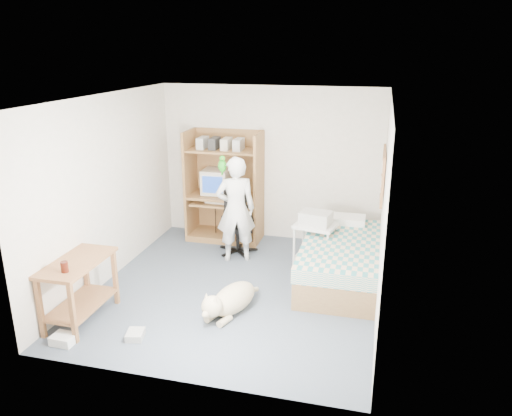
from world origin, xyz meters
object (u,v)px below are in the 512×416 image
at_px(printer_cart, 315,239).
at_px(dog, 230,300).
at_px(computer_hutch, 225,191).
at_px(bed, 341,260).
at_px(side_desk, 79,281).
at_px(person, 236,209).
at_px(office_chair, 237,231).

bearing_deg(printer_cart, dog, -105.52).
relative_size(computer_hutch, dog, 1.70).
xyz_separation_m(bed, side_desk, (-2.85, -1.82, 0.21)).
height_order(person, printer_cart, person).
bearing_deg(person, computer_hutch, -84.18).
relative_size(bed, side_desk, 2.02).
distance_m(side_desk, dog, 1.77).
bearing_deg(bed, office_chair, 159.85).
xyz_separation_m(dog, printer_cart, (0.80, 1.55, 0.27)).
height_order(computer_hutch, side_desk, computer_hutch).
bearing_deg(office_chair, person, -98.37).
distance_m(computer_hutch, side_desk, 3.08).
height_order(bed, person, person).
bearing_deg(person, bed, 147.63).
height_order(office_chair, printer_cart, office_chair).
relative_size(computer_hutch, side_desk, 1.80).
bearing_deg(bed, computer_hutch, 150.71).
distance_m(computer_hutch, person, 0.92).
bearing_deg(printer_cart, side_desk, -127.45).
bearing_deg(printer_cart, bed, -25.45).
distance_m(side_desk, printer_cart, 3.24).
distance_m(dog, printer_cart, 1.77).
height_order(person, dog, person).
bearing_deg(computer_hutch, office_chair, -55.88).
height_order(bed, dog, bed).
bearing_deg(office_chair, side_desk, -137.73).
distance_m(bed, office_chair, 1.76).
bearing_deg(computer_hutch, bed, -29.29).
relative_size(bed, printer_cart, 3.01).
xyz_separation_m(computer_hutch, printer_cart, (1.60, -0.82, -0.38)).
distance_m(side_desk, office_chair, 2.71).
bearing_deg(person, side_desk, 37.76).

